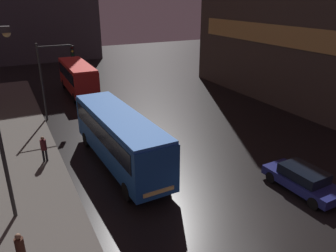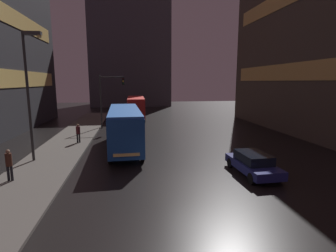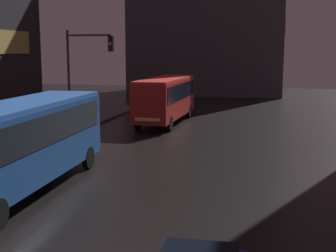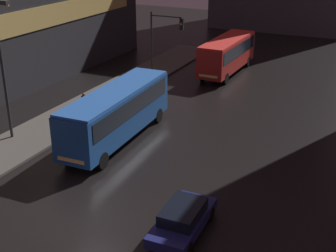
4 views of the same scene
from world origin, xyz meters
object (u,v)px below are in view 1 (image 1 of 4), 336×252
(traffic_light_main, at_px, (52,69))
(car_taxi, at_px, (303,179))
(bus_near, at_px, (119,134))
(pedestrian_mid, at_px, (44,147))
(pedestrian_near, at_px, (21,250))
(bus_far, at_px, (78,75))

(traffic_light_main, bearing_deg, car_taxi, -61.06)
(bus_near, height_order, pedestrian_mid, bus_near)
(pedestrian_mid, relative_size, traffic_light_main, 0.26)
(bus_near, xyz_separation_m, pedestrian_near, (-6.20, -6.74, -0.90))
(bus_far, distance_m, pedestrian_mid, 16.06)
(bus_near, bearing_deg, bus_far, -96.50)
(bus_near, bearing_deg, traffic_light_main, -81.23)
(pedestrian_mid, bearing_deg, bus_far, 132.87)
(car_taxi, xyz_separation_m, pedestrian_mid, (-12.05, 9.64, 0.45))
(car_taxi, distance_m, traffic_light_main, 20.71)
(bus_far, bearing_deg, car_taxi, 105.68)
(bus_far, relative_size, traffic_light_main, 1.43)
(pedestrian_near, xyz_separation_m, traffic_light_main, (4.17, 17.27, 3.14))
(bus_near, xyz_separation_m, bus_far, (1.32, 17.38, -0.06))
(pedestrian_mid, height_order, traffic_light_main, traffic_light_main)
(car_taxi, relative_size, traffic_light_main, 0.67)
(bus_near, height_order, traffic_light_main, traffic_light_main)
(bus_far, height_order, pedestrian_mid, bus_far)
(car_taxi, height_order, pedestrian_near, pedestrian_near)
(pedestrian_near, bearing_deg, bus_near, -94.53)
(car_taxi, height_order, pedestrian_mid, pedestrian_mid)
(pedestrian_near, bearing_deg, traffic_light_main, -65.48)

